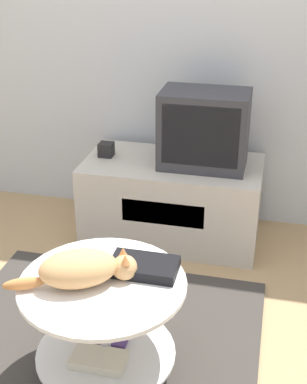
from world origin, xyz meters
TOP-DOWN VIEW (x-y plane):
  - ground_plane at (0.00, 0.00)m, footprint 12.00×12.00m
  - wall_back at (0.00, 1.52)m, footprint 8.00×0.05m
  - rug at (0.00, 0.00)m, footprint 1.45×1.48m
  - tv_stand at (0.12, 1.16)m, footprint 1.05×0.55m
  - tv at (0.30, 1.16)m, footprint 0.49×0.32m
  - speaker at (-0.29, 1.17)m, footprint 0.08×0.08m
  - coffee_table at (0.09, -0.08)m, footprint 0.66×0.66m
  - dvd_box at (0.24, 0.03)m, footprint 0.27×0.16m
  - cat at (0.03, -0.11)m, footprint 0.48×0.29m

SIDE VIEW (x-z plane):
  - ground_plane at x=0.00m, z-range 0.00..0.00m
  - rug at x=0.00m, z-range 0.00..0.02m
  - tv_stand at x=0.12m, z-range 0.00..0.50m
  - coffee_table at x=0.09m, z-range 0.08..0.56m
  - dvd_box at x=0.24m, z-range 0.50..0.54m
  - speaker at x=-0.29m, z-range 0.50..0.58m
  - cat at x=0.03m, z-range 0.50..0.64m
  - tv at x=0.30m, z-range 0.50..0.94m
  - wall_back at x=0.00m, z-range 0.00..2.60m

